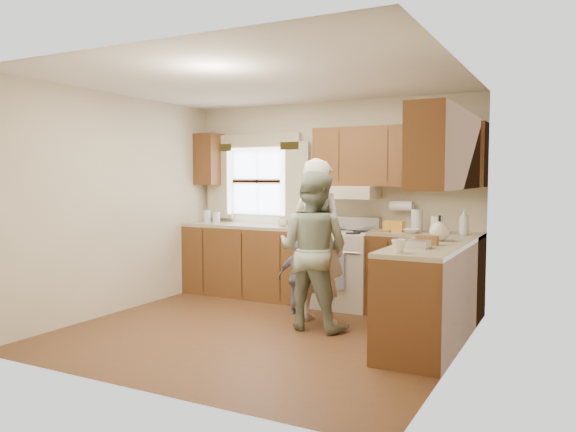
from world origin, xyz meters
The scene contains 6 objects.
room centered at (0.00, 0.00, 1.25)m, with size 3.80×3.80×3.80m.
kitchen_fixtures centered at (0.61, 1.08, 0.84)m, with size 3.80×2.25×2.15m.
stove centered at (0.30, 1.44, 0.47)m, with size 0.76×0.67×1.07m.
woman_left centered at (0.36, 0.59, 0.88)m, with size 0.64×0.42×1.75m, color silver.
woman_right centered at (0.40, 0.38, 0.81)m, with size 0.79×0.61×1.62m, color #274833.
child centered at (0.01, 0.85, 0.42)m, with size 0.49×0.21×0.84m, color slate.
Camera 1 is at (2.81, -4.79, 1.56)m, focal length 35.00 mm.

